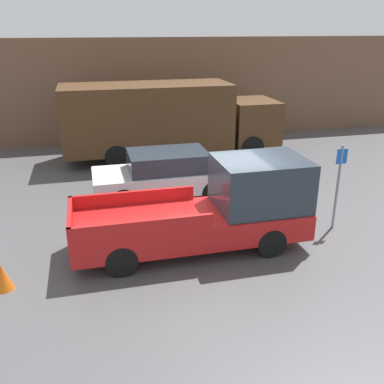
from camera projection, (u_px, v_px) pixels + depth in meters
The scene contains 8 objects.
ground_plane at pixel (219, 234), 11.44m from camera, with size 60.00×60.00×0.00m, color #4C4C4F.
building_wall at pixel (153, 90), 20.17m from camera, with size 28.00×0.15×4.73m.
pickup_truck at pixel (216, 209), 10.54m from camera, with size 5.74×1.93×2.21m.
car at pixel (165, 174), 13.66m from camera, with size 4.47×1.89×1.53m.
delivery_truck at pixel (165, 118), 17.62m from camera, with size 8.93×2.55×3.05m.
parking_sign at pixel (338, 182), 11.35m from camera, with size 0.30×0.07×2.35m.
newspaper_box at pixel (225, 127), 21.35m from camera, with size 0.45×0.40×1.01m.
traffic_cone at pixel (3, 277), 8.97m from camera, with size 0.39×0.39×0.59m.
Camera 1 is at (-3.17, -9.77, 5.22)m, focal length 40.00 mm.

